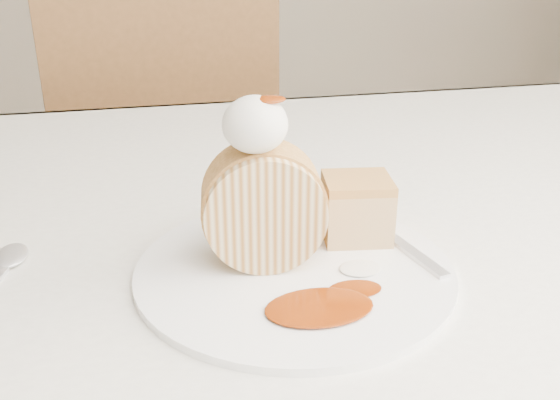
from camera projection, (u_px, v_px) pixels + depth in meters
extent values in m
cube|color=white|center=(220.00, 236.00, 0.62)|extent=(1.40, 0.90, 0.04)
cube|color=white|center=(189.00, 184.00, 1.07)|extent=(1.40, 0.01, 0.28)
cylinder|color=brown|center=(515.00, 292.00, 1.23)|extent=(0.06, 0.06, 0.71)
cube|color=brown|center=(156.00, 185.00, 1.47)|extent=(0.52, 0.52, 0.04)
cube|color=brown|center=(168.00, 99.00, 1.20)|extent=(0.45, 0.12, 0.47)
cylinder|color=brown|center=(215.00, 229.00, 1.80)|extent=(0.04, 0.04, 0.44)
cylinder|color=brown|center=(77.00, 253.00, 1.66)|extent=(0.04, 0.04, 0.44)
cylinder|color=brown|center=(262.00, 296.00, 1.47)|extent=(0.04, 0.04, 0.44)
cylinder|color=brown|center=(95.00, 332.00, 1.34)|extent=(0.04, 0.04, 0.44)
cylinder|color=white|center=(294.00, 270.00, 0.52)|extent=(0.30, 0.30, 0.01)
cylinder|color=beige|center=(264.00, 207.00, 0.51)|extent=(0.10, 0.06, 0.10)
cube|color=tan|center=(356.00, 212.00, 0.55)|extent=(0.07, 0.06, 0.05)
ellipsoid|color=silver|center=(255.00, 124.00, 0.47)|extent=(0.05, 0.05, 0.04)
ellipsoid|color=#722504|center=(269.00, 92.00, 0.46)|extent=(0.03, 0.02, 0.01)
cube|color=silver|center=(405.00, 247.00, 0.54)|extent=(0.05, 0.16, 0.00)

